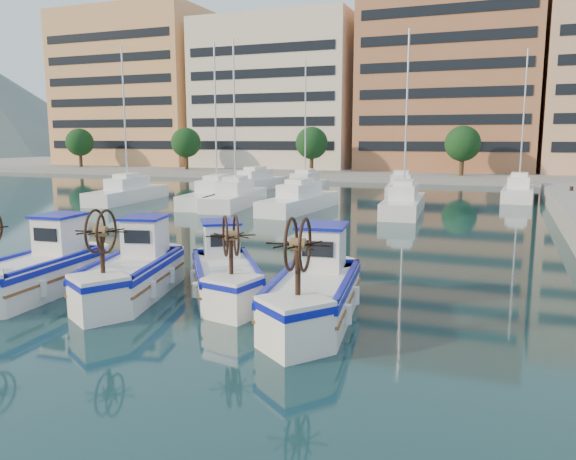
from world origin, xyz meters
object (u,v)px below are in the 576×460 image
object	(u,v)px
fishing_boat_d	(314,288)
fishing_boat_a	(38,268)
fishing_boat_c	(225,271)
fishing_boat_b	(133,269)

from	to	relation	value
fishing_boat_d	fishing_boat_a	bearing A→B (deg)	177.17
fishing_boat_a	fishing_boat_d	xyz separation A→B (m)	(8.83, 0.75, 0.01)
fishing_boat_a	fishing_boat_d	world-z (taller)	fishing_boat_d
fishing_boat_a	fishing_boat_c	world-z (taller)	fishing_boat_a
fishing_boat_a	fishing_boat_c	xyz separation A→B (m)	(5.52, 1.93, -0.07)
fishing_boat_a	fishing_boat_c	size ratio (longest dim) A/B	1.08
fishing_boat_a	fishing_boat_b	world-z (taller)	fishing_boat_a
fishing_boat_b	fishing_boat_c	size ratio (longest dim) A/B	1.08
fishing_boat_a	fishing_boat_d	bearing A→B (deg)	0.52
fishing_boat_d	fishing_boat_b	bearing A→B (deg)	170.76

